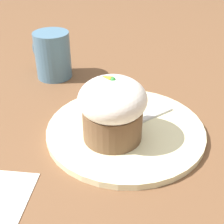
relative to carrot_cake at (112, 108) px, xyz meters
name	(u,v)px	position (x,y,z in m)	size (l,w,h in m)	color
ground_plane	(125,132)	(0.00, -0.03, -0.06)	(4.00, 4.00, 0.00)	brown
dessert_plate	(126,130)	(0.00, -0.03, -0.06)	(0.25, 0.25, 0.01)	beige
carrot_cake	(112,108)	(0.00, 0.00, 0.00)	(0.10, 0.10, 0.10)	brown
spoon	(132,124)	(-0.01, -0.04, -0.05)	(0.05, 0.12, 0.01)	silver
coffee_cup	(52,55)	(0.24, -0.09, -0.01)	(0.10, 0.07, 0.10)	teal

